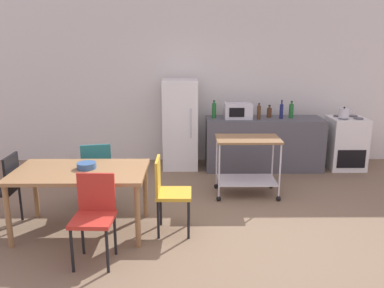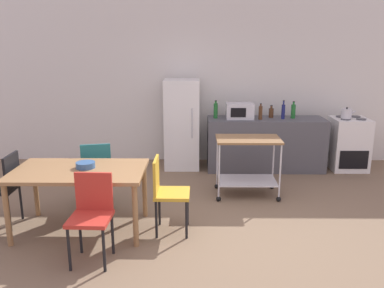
% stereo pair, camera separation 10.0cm
% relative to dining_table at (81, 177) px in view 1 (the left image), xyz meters
% --- Properties ---
extents(ground_plane, '(12.00, 12.00, 0.00)m').
position_rel_dining_table_xyz_m(ground_plane, '(1.64, -0.21, -0.67)').
color(ground_plane, brown).
extents(back_wall, '(8.40, 0.12, 2.90)m').
position_rel_dining_table_xyz_m(back_wall, '(1.64, 2.99, 0.78)').
color(back_wall, silver).
rests_on(back_wall, ground_plane).
extents(kitchen_counter, '(2.00, 0.64, 0.90)m').
position_rel_dining_table_xyz_m(kitchen_counter, '(2.54, 2.39, -0.22)').
color(kitchen_counter, '#4C4C51').
rests_on(kitchen_counter, ground_plane).
extents(dining_table, '(1.50, 0.90, 0.75)m').
position_rel_dining_table_xyz_m(dining_table, '(0.00, 0.00, 0.00)').
color(dining_table, olive).
rests_on(dining_table, ground_plane).
extents(chair_black, '(0.41, 0.41, 0.89)m').
position_rel_dining_table_xyz_m(chair_black, '(-0.95, 0.11, -0.15)').
color(chair_black, black).
rests_on(chair_black, ground_plane).
extents(chair_red, '(0.41, 0.41, 0.89)m').
position_rel_dining_table_xyz_m(chair_red, '(0.30, -0.65, -0.15)').
color(chair_red, '#B72D23').
rests_on(chair_red, ground_plane).
extents(chair_mustard, '(0.40, 0.40, 0.89)m').
position_rel_dining_table_xyz_m(chair_mustard, '(1.00, -0.03, -0.15)').
color(chair_mustard, gold).
rests_on(chair_mustard, ground_plane).
extents(chair_teal, '(0.47, 0.47, 0.89)m').
position_rel_dining_table_xyz_m(chair_teal, '(0.02, 0.72, -0.15)').
color(chair_teal, '#1E666B').
rests_on(chair_teal, ground_plane).
extents(stove_oven, '(0.60, 0.61, 0.92)m').
position_rel_dining_table_xyz_m(stove_oven, '(3.99, 2.41, -0.22)').
color(stove_oven, white).
rests_on(stove_oven, ground_plane).
extents(refrigerator, '(0.60, 0.63, 1.55)m').
position_rel_dining_table_xyz_m(refrigerator, '(1.09, 2.49, 0.10)').
color(refrigerator, white).
rests_on(refrigerator, ground_plane).
extents(kitchen_cart, '(0.91, 0.57, 0.85)m').
position_rel_dining_table_xyz_m(kitchen_cart, '(2.08, 1.13, -0.10)').
color(kitchen_cart, brown).
rests_on(kitchen_cart, ground_plane).
extents(bottle_soy_sauce, '(0.07, 0.07, 0.31)m').
position_rel_dining_table_xyz_m(bottle_soy_sauce, '(1.67, 2.41, 0.36)').
color(bottle_soy_sauce, '#1E6628').
rests_on(bottle_soy_sauce, kitchen_counter).
extents(microwave, '(0.46, 0.35, 0.26)m').
position_rel_dining_table_xyz_m(microwave, '(2.08, 2.39, 0.36)').
color(microwave, silver).
rests_on(microwave, kitchen_counter).
extents(bottle_hot_sauce, '(0.06, 0.06, 0.27)m').
position_rel_dining_table_xyz_m(bottle_hot_sauce, '(2.42, 2.29, 0.35)').
color(bottle_hot_sauce, '#4C2D19').
rests_on(bottle_hot_sauce, kitchen_counter).
extents(bottle_vinegar, '(0.08, 0.08, 0.21)m').
position_rel_dining_table_xyz_m(bottle_vinegar, '(2.64, 2.47, 0.32)').
color(bottle_vinegar, '#4C2D19').
rests_on(bottle_vinegar, kitchen_counter).
extents(bottle_sesame_oil, '(0.06, 0.06, 0.32)m').
position_rel_dining_table_xyz_m(bottle_sesame_oil, '(2.82, 2.35, 0.36)').
color(bottle_sesame_oil, navy).
rests_on(bottle_sesame_oil, kitchen_counter).
extents(bottle_olive_oil, '(0.08, 0.08, 0.29)m').
position_rel_dining_table_xyz_m(bottle_olive_oil, '(3.00, 2.42, 0.35)').
color(bottle_olive_oil, '#1E6628').
rests_on(bottle_olive_oil, kitchen_counter).
extents(fruit_bowl, '(0.22, 0.22, 0.07)m').
position_rel_dining_table_xyz_m(fruit_bowl, '(0.06, 0.06, 0.11)').
color(fruit_bowl, '#33598C').
rests_on(fruit_bowl, dining_table).
extents(kettle, '(0.24, 0.17, 0.19)m').
position_rel_dining_table_xyz_m(kettle, '(3.87, 2.31, 0.33)').
color(kettle, silver).
rests_on(kettle, stove_oven).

